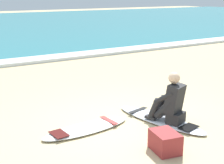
{
  "coord_description": "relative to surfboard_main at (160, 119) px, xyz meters",
  "views": [
    {
      "loc": [
        -3.21,
        -4.7,
        2.4
      ],
      "look_at": [
        0.34,
        1.04,
        0.55
      ],
      "focal_mm": 52.63,
      "sensor_mm": 36.0,
      "label": 1
    }
  ],
  "objects": [
    {
      "name": "surfer_seated",
      "position": [
        0.03,
        -0.24,
        0.4
      ],
      "size": [
        0.55,
        0.77,
        0.95
      ],
      "color": "#232326",
      "rests_on": "surfboard_main"
    },
    {
      "name": "breaking_foam",
      "position": [
        -0.69,
        6.76,
        0.02
      ],
      "size": [
        80.0,
        0.9,
        0.11
      ],
      "primitive_type": "cube",
      "color": "white",
      "rests_on": "ground"
    },
    {
      "name": "surfboard_main",
      "position": [
        0.0,
        0.0,
        0.0
      ],
      "size": [
        0.93,
        2.09,
        0.08
      ],
      "color": "silver",
      "rests_on": "ground"
    },
    {
      "name": "ground_plane",
      "position": [
        -0.69,
        0.16,
        -0.04
      ],
      "size": [
        80.0,
        80.0,
        0.0
      ],
      "primitive_type": "plane",
      "color": "#CCB584"
    },
    {
      "name": "beach_bag",
      "position": [
        -0.74,
        -1.01,
        0.12
      ],
      "size": [
        0.45,
        0.54,
        0.32
      ],
      "primitive_type": "cube",
      "rotation": [
        0.0,
        0.0,
        -0.19
      ],
      "color": "maroon",
      "rests_on": "ground"
    },
    {
      "name": "surfboard_spare_near",
      "position": [
        -1.4,
        0.37,
        0.0
      ],
      "size": [
        1.78,
        0.65,
        0.08
      ],
      "color": "white",
      "rests_on": "ground"
    }
  ]
}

